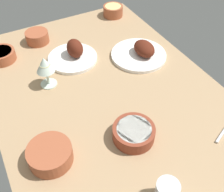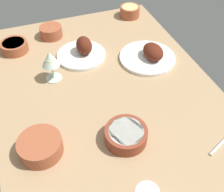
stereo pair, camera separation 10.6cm
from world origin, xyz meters
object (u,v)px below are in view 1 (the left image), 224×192
Objects in this scene: plate_near_viewer at (74,54)px; bowl_cream at (134,133)px; bowl_pasta at (37,37)px; bowl_potatoes at (113,10)px; plate_far_side at (141,53)px; water_tumbler at (167,192)px; bowl_sauce at (50,154)px; bowl_onions at (1,55)px; wine_glass at (45,66)px.

plate_near_viewer reaches higher than bowl_cream.
plate_near_viewer is 1.55× the size of bowl_cream.
bowl_pasta is 1.02× the size of bowl_potatoes.
bowl_cream is at bearing -35.53° from plate_far_side.
water_tumbler reaches higher than bowl_cream.
plate_near_viewer is at bearing 149.57° from bowl_sauce.
water_tumbler is at bearing 16.97° from bowl_onions.
plate_far_side is at bearing 120.82° from bowl_sauce.
bowl_cream is 1.82× the size of water_tumbler.
bowl_sauce is (46.84, -27.51, 0.50)cm from plate_near_viewer.
bowl_pasta is 34.26cm from wine_glass.
wine_glass is (-35.60, 11.26, 6.69)cm from bowl_sauce.
water_tumbler reaches higher than bowl_onions.
bowl_cream is 86.59cm from bowl_potatoes.
bowl_cream is 1.06× the size of wine_glass.
bowl_cream is (52.00, 1.08, 0.04)cm from plate_near_viewer.
bowl_potatoes is at bearing 159.68° from water_tumbler.
bowl_sauce is 1.80× the size of water_tumbler.
water_tumbler reaches higher than bowl_pasta.
plate_near_viewer is 2.07× the size of bowl_potatoes.
bowl_cream is (38.72, -27.66, 0.49)cm from plate_far_side.
bowl_potatoes is 0.76× the size of bowl_sauce.
plate_far_side is 65.51cm from bowl_sauce.
plate_far_side reaches higher than bowl_potatoes.
plate_near_viewer reaches higher than bowl_pasta.
water_tumbler is (62.04, -31.00, 1.80)cm from plate_far_side.
bowl_potatoes is at bearing 127.42° from plate_near_viewer.
plate_far_side is 69.38cm from water_tumbler.
water_tumbler is (64.08, 13.99, -5.84)cm from wine_glass.
wine_glass reaches higher than bowl_pasta.
bowl_sauce is at bearing -13.72° from bowl_pasta.
bowl_onions is 62.31cm from bowl_sauce.
plate_near_viewer is at bearing 178.28° from water_tumbler.
plate_far_side is 1.14× the size of plate_near_viewer.
wine_glass is at bearing 27.18° from bowl_onions.
bowl_potatoes reaches higher than bowl_onions.
bowl_pasta is at bearing -170.92° from bowl_cream.
bowl_pasta is at bearing -153.87° from plate_near_viewer.
bowl_sauce is (68.72, -16.78, 0.13)cm from bowl_pasta.
wine_glass is 1.71× the size of water_tumbler.
bowl_potatoes is at bearing 100.29° from bowl_onions.
plate_near_viewer is 24.37cm from bowl_pasta.
bowl_pasta is 97.57cm from water_tumbler.
bowl_onions is (-28.70, -58.69, 0.39)cm from plate_far_side.
plate_far_side is 2.04× the size of bowl_onions.
bowl_pasta is (-6.46, 19.22, 0.43)cm from bowl_onions.
bowl_onions is 0.87× the size of bowl_sauce.
bowl_sauce reaches higher than bowl_pasta.
plate_near_viewer is at bearing 62.75° from bowl_onions.
plate_near_viewer reaches higher than bowl_sauce.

